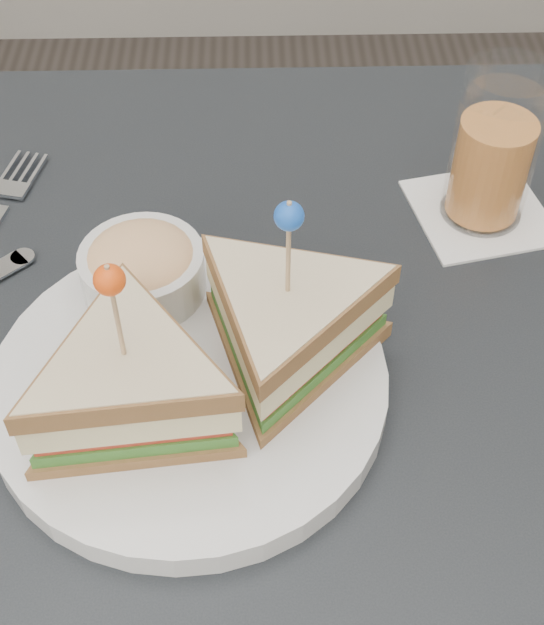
{
  "coord_description": "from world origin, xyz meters",
  "views": [
    {
      "loc": [
        0.0,
        -0.4,
        1.25
      ],
      "look_at": [
        0.01,
        0.01,
        0.8
      ],
      "focal_mm": 50.0,
      "sensor_mm": 36.0,
      "label": 1
    }
  ],
  "objects": [
    {
      "name": "table",
      "position": [
        0.0,
        0.0,
        0.67
      ],
      "size": [
        0.8,
        0.8,
        0.75
      ],
      "color": "black",
      "rests_on": "ground"
    },
    {
      "name": "drink_set",
      "position": [
        0.19,
        0.17,
        0.81
      ],
      "size": [
        0.13,
        0.13,
        0.14
      ],
      "rotation": [
        0.0,
        0.0,
        0.22
      ],
      "color": "white",
      "rests_on": "table"
    },
    {
      "name": "plate_meal",
      "position": [
        -0.04,
        -0.02,
        0.8
      ],
      "size": [
        0.37,
        0.37,
        0.17
      ],
      "rotation": [
        0.0,
        0.0,
        -0.42
      ],
      "color": "silver",
      "rests_on": "table"
    }
  ]
}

